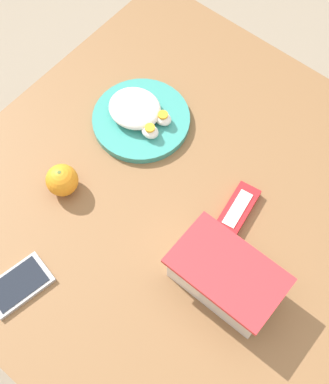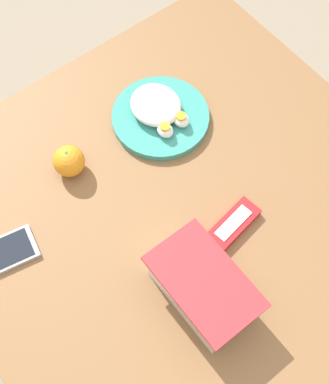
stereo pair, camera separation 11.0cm
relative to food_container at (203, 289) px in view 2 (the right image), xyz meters
name	(u,v)px [view 2 (the right image)]	position (x,y,z in m)	size (l,w,h in m)	color
ground_plane	(179,305)	(0.16, -0.09, -0.77)	(10.00, 10.00, 0.00)	gray
table	(186,231)	(0.16, -0.09, -0.14)	(0.97, 0.95, 0.73)	brown
food_container	(203,289)	(0.00, 0.00, 0.00)	(0.21, 0.13, 0.09)	white
orange_fruit	(69,161)	(0.39, 0.05, 0.00)	(0.07, 0.07, 0.07)	orange
rice_plate	(159,113)	(0.38, -0.19, -0.02)	(0.22, 0.22, 0.06)	teal
candy_bar	(233,225)	(0.07, -0.14, -0.03)	(0.07, 0.13, 0.02)	red
cell_phone	(5,253)	(0.31, 0.26, -0.03)	(0.10, 0.14, 0.01)	#ADADB2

